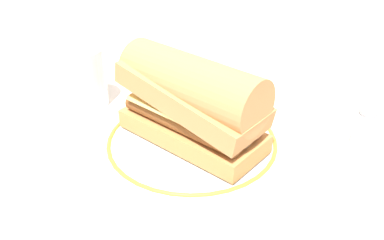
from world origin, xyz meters
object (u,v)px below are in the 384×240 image
Objects in this scene: plate at (192,142)px; salt_shaker at (365,126)px; drinking_glass at (84,81)px; sausage_sandwich at (192,100)px.

plate is 3.32× the size of salt_shaker.
drinking_glass is (-0.21, 0.04, 0.03)m from plate.
plate is 0.24m from salt_shaker.
salt_shaker is (0.43, 0.05, -0.00)m from drinking_glass.
plate is 1.16× the size of sausage_sandwich.
sausage_sandwich reaches higher than drinking_glass.
plate is 2.62× the size of drinking_glass.
sausage_sandwich is 2.87× the size of salt_shaker.
sausage_sandwich is at bearing -11.87° from drinking_glass.
drinking_glass is at bearing -174.86° from sausage_sandwich.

